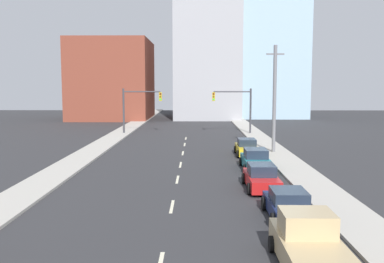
% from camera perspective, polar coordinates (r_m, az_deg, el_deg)
% --- Properties ---
extents(sidewalk_left, '(2.65, 101.18, 0.16)m').
position_cam_1_polar(sidewalk_left, '(58.10, -9.10, 0.04)').
color(sidewalk_left, '#ADA89E').
rests_on(sidewalk_left, ground).
extents(sidewalk_right, '(2.65, 101.18, 0.16)m').
position_cam_1_polar(sidewalk_right, '(57.72, 7.86, 0.02)').
color(sidewalk_right, '#ADA89E').
rests_on(sidewalk_right, ground).
extents(lane_stripe_at_15m, '(0.16, 2.40, 0.01)m').
position_cam_1_polar(lane_stripe_at_15m, '(22.42, -2.69, -9.95)').
color(lane_stripe_at_15m, beige).
rests_on(lane_stripe_at_15m, ground).
extents(lane_stripe_at_22m, '(0.16, 2.40, 0.01)m').
position_cam_1_polar(lane_stripe_at_22m, '(28.57, -1.95, -6.40)').
color(lane_stripe_at_22m, beige).
rests_on(lane_stripe_at_22m, ground).
extents(lane_stripe_at_27m, '(0.16, 2.40, 0.01)m').
position_cam_1_polar(lane_stripe_at_27m, '(33.73, -1.55, -4.45)').
color(lane_stripe_at_27m, beige).
rests_on(lane_stripe_at_27m, ground).
extents(lane_stripe_at_33m, '(0.16, 2.40, 0.01)m').
position_cam_1_polar(lane_stripe_at_33m, '(39.37, -1.23, -2.91)').
color(lane_stripe_at_33m, beige).
rests_on(lane_stripe_at_33m, ground).
extents(lane_stripe_at_38m, '(0.16, 2.40, 0.01)m').
position_cam_1_polar(lane_stripe_at_38m, '(45.12, -0.99, -1.74)').
color(lane_stripe_at_38m, beige).
rests_on(lane_stripe_at_38m, ground).
extents(lane_stripe_at_43m, '(0.16, 2.40, 0.01)m').
position_cam_1_polar(lane_stripe_at_43m, '(50.24, -0.83, -0.92)').
color(lane_stripe_at_43m, beige).
rests_on(lane_stripe_at_43m, ground).
extents(building_brick_left, '(14.00, 16.00, 14.42)m').
position_cam_1_polar(building_brick_left, '(81.20, -10.54, 6.79)').
color(building_brick_left, brown).
rests_on(building_brick_left, ground).
extents(building_office_center, '(12.00, 20.00, 27.69)m').
position_cam_1_polar(building_office_center, '(84.04, 1.95, 11.40)').
color(building_office_center, '#99999E').
rests_on(building_office_center, ground).
extents(building_glass_right, '(13.00, 20.00, 38.45)m').
position_cam_1_polar(building_glass_right, '(89.76, 10.03, 14.43)').
color(building_glass_right, '#99B7CC').
rests_on(building_glass_right, ground).
extents(traffic_signal_left, '(5.00, 0.35, 5.81)m').
position_cam_1_polar(traffic_signal_left, '(55.00, -7.56, 3.64)').
color(traffic_signal_left, '#38383D').
rests_on(traffic_signal_left, ground).
extents(traffic_signal_right, '(5.00, 0.35, 5.81)m').
position_cam_1_polar(traffic_signal_right, '(54.71, 6.25, 3.65)').
color(traffic_signal_right, '#38383D').
rests_on(traffic_signal_right, ground).
extents(utility_pole_right_mid, '(1.60, 0.32, 9.80)m').
position_cam_1_polar(utility_pole_right_mid, '(39.48, 10.94, 4.33)').
color(utility_pole_right_mid, slate).
rests_on(utility_pole_right_mid, ground).
extents(pickup_truck_tan, '(2.37, 5.34, 1.82)m').
position_cam_1_polar(pickup_truck_tan, '(15.55, 15.59, -14.73)').
color(pickup_truck_tan, tan).
rests_on(pickup_truck_tan, ground).
extents(sedan_navy, '(2.10, 4.38, 1.37)m').
position_cam_1_polar(sedan_navy, '(20.81, 12.75, -9.58)').
color(sedan_navy, '#141E47').
rests_on(sedan_navy, ground).
extents(sedan_red, '(2.04, 4.43, 1.52)m').
position_cam_1_polar(sedan_red, '(26.19, 9.24, -6.10)').
color(sedan_red, red).
rests_on(sedan_red, ground).
extents(sedan_teal, '(2.12, 4.68, 1.53)m').
position_cam_1_polar(sedan_teal, '(32.20, 8.48, -3.78)').
color(sedan_teal, '#196B75').
rests_on(sedan_teal, ground).
extents(sedan_yellow, '(2.03, 4.21, 1.50)m').
position_cam_1_polar(sedan_yellow, '(38.36, 7.31, -2.17)').
color(sedan_yellow, gold).
rests_on(sedan_yellow, ground).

